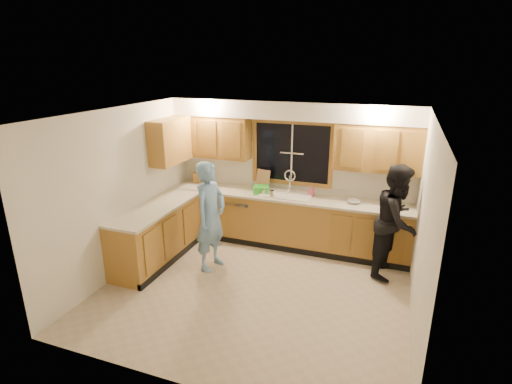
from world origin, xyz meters
TOP-DOWN VIEW (x-y plane):
  - floor at (0.00, 0.00)m, footprint 4.20×4.20m
  - ceiling at (0.00, 0.00)m, footprint 4.20×4.20m
  - wall_back at (0.00, 1.90)m, footprint 4.20×0.00m
  - wall_left at (-2.10, 0.00)m, footprint 0.00×3.80m
  - wall_right at (2.10, 0.00)m, footprint 0.00×3.80m
  - base_cabinets_back at (0.00, 1.60)m, footprint 4.20×0.60m
  - base_cabinets_left at (-1.80, 0.35)m, footprint 0.60×1.90m
  - countertop_back at (0.00, 1.58)m, footprint 4.20×0.63m
  - countertop_left at (-1.79, 0.35)m, footprint 0.63×1.90m
  - upper_cabinets_left at (-1.43, 1.73)m, footprint 1.35×0.33m
  - upper_cabinets_right at (1.43, 1.73)m, footprint 1.35×0.33m
  - upper_cabinets_return at (-1.94, 1.12)m, footprint 0.33×0.90m
  - soffit at (0.00, 1.72)m, footprint 4.20×0.35m
  - window_frame at (0.00, 1.89)m, footprint 1.44×0.03m
  - sink at (0.00, 1.60)m, footprint 0.86×0.52m
  - dishwasher at (-0.85, 1.59)m, footprint 0.60×0.56m
  - stove at (-1.80, -0.22)m, footprint 0.58×0.75m
  - man at (-0.86, 0.41)m, footprint 0.51×0.68m
  - woman at (1.82, 1.17)m, footprint 0.85×0.98m
  - knife_block at (-1.81, 1.74)m, footprint 0.13×0.12m
  - cutting_board at (-0.49, 1.76)m, footprint 0.29×0.16m
  - dish_crate at (-0.45, 1.58)m, footprint 0.34×0.33m
  - soap_bottle at (0.41, 1.72)m, footprint 0.10×0.10m
  - bowl at (1.14, 1.59)m, footprint 0.24×0.24m
  - can_left at (-0.37, 1.47)m, footprint 0.07×0.07m
  - can_right at (-0.19, 1.38)m, footprint 0.09×0.09m

SIDE VIEW (x-z plane):
  - floor at x=0.00m, z-range 0.00..0.00m
  - dishwasher at x=-0.85m, z-range 0.00..0.82m
  - base_cabinets_back at x=0.00m, z-range 0.00..0.88m
  - base_cabinets_left at x=-1.80m, z-range 0.00..0.88m
  - stove at x=-1.80m, z-range 0.00..0.90m
  - man at x=-0.86m, z-range 0.00..1.72m
  - woman at x=1.82m, z-range 0.00..1.73m
  - sink at x=0.00m, z-range 0.58..1.15m
  - countertop_back at x=0.00m, z-range 0.88..0.92m
  - countertop_left at x=-1.79m, z-range 0.88..0.92m
  - bowl at x=1.14m, z-range 0.92..0.97m
  - can_left at x=-0.37m, z-range 0.92..1.03m
  - dish_crate at x=-0.45m, z-range 0.92..1.05m
  - can_right at x=-0.19m, z-range 0.92..1.05m
  - soap_bottle at x=0.41m, z-range 0.92..1.10m
  - knife_block at x=-1.81m, z-range 0.92..1.11m
  - cutting_board at x=-0.49m, z-range 0.92..1.28m
  - wall_back at x=0.00m, z-range -0.85..3.35m
  - wall_left at x=-2.10m, z-range -0.65..3.15m
  - wall_right at x=2.10m, z-range -0.65..3.15m
  - window_frame at x=0.00m, z-range 1.03..2.17m
  - upper_cabinets_left at x=-1.43m, z-range 1.45..2.20m
  - upper_cabinets_right at x=1.43m, z-range 1.45..2.20m
  - upper_cabinets_return at x=-1.94m, z-range 1.45..2.20m
  - soffit at x=0.00m, z-range 2.20..2.50m
  - ceiling at x=0.00m, z-range 2.50..2.50m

